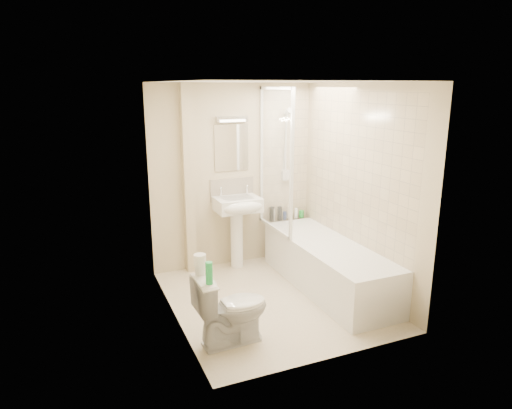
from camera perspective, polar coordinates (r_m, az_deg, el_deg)
name	(u,v)px	position (r m, az deg, el deg)	size (l,w,h in m)	color
floor	(272,300)	(5.31, 2.02, -11.79)	(2.50, 2.50, 0.00)	beige
wall_back	(233,176)	(6.02, -2.89, 3.52)	(2.20, 0.02, 2.40)	beige
wall_left	(171,208)	(4.55, -10.53, -0.40)	(0.02, 2.50, 2.40)	beige
wall_right	(359,189)	(5.44, 12.72, 1.95)	(0.02, 2.50, 2.40)	beige
ceiling	(274,82)	(4.75, 2.28, 15.11)	(2.20, 2.50, 0.02)	white
tile_back	(285,156)	(6.26, 3.62, 6.04)	(0.70, 0.01, 1.75)	beige
tile_right	(357,169)	(5.42, 12.46, 4.37)	(0.01, 2.10, 1.75)	beige
pipe_boxing	(188,181)	(5.78, -8.47, 2.92)	(0.12, 0.12, 2.40)	beige
splashback	(232,189)	(6.04, -3.01, 1.91)	(0.60, 0.01, 0.30)	beige
mirror	(232,148)	(5.94, -3.08, 7.08)	(0.46, 0.01, 0.60)	white
strip_light	(232,119)	(5.88, -3.05, 10.63)	(0.42, 0.07, 0.07)	silver
bathtub	(328,265)	(5.56, 8.93, -7.44)	(0.70, 2.10, 0.55)	white
shower_screen	(275,161)	(5.71, 2.43, 5.47)	(0.04, 0.92, 1.80)	white
shower_fixture	(286,148)	(6.20, 3.81, 7.08)	(0.10, 0.16, 0.99)	white
pedestal_sink	(238,213)	(5.90, -2.23, -1.02)	(0.57, 0.51, 1.09)	white
bottle_black_a	(272,214)	(6.26, 2.00, -1.20)	(0.07, 0.07, 0.20)	black
bottle_white_a	(273,215)	(6.27, 2.08, -1.33)	(0.06, 0.06, 0.17)	silver
bottle_black_b	(280,213)	(6.31, 2.98, -1.13)	(0.06, 0.06, 0.19)	black
bottle_blue	(285,216)	(6.36, 3.60, -1.39)	(0.05, 0.05, 0.11)	navy
bottle_cream	(289,212)	(6.38, 4.15, -1.00)	(0.06, 0.06, 0.19)	beige
bottle_white_b	(296,213)	(6.43, 5.03, -1.09)	(0.05, 0.05, 0.14)	white
bottle_green	(301,214)	(6.48, 5.70, -1.18)	(0.07, 0.07, 0.10)	green
toilet	(232,308)	(4.37, -3.07, -12.82)	(0.70, 0.42, 0.70)	white
toilet_roll_lower	(201,269)	(4.21, -6.93, -8.04)	(0.11, 0.11, 0.09)	white
toilet_roll_upper	(200,260)	(4.15, -7.03, -6.92)	(0.11, 0.11, 0.11)	white
green_bottle	(209,273)	(3.99, -5.88, -8.53)	(0.06, 0.06, 0.20)	green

